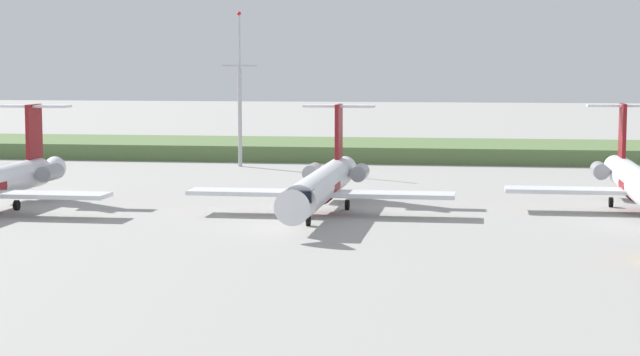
% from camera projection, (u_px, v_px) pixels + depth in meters
% --- Properties ---
extents(ground_plane, '(500.00, 500.00, 0.00)m').
position_uv_depth(ground_plane, '(351.00, 184.00, 116.28)').
color(ground_plane, '#9E9B96').
extents(grass_berm, '(320.00, 20.00, 2.10)m').
position_uv_depth(grass_berm, '(380.00, 150.00, 149.06)').
color(grass_berm, '#597542').
rests_on(grass_berm, ground).
extents(regional_jet_second, '(22.81, 31.00, 9.00)m').
position_uv_depth(regional_jet_second, '(323.00, 183.00, 93.90)').
color(regional_jet_second, silver).
rests_on(regional_jet_second, ground).
extents(regional_jet_third, '(22.81, 31.00, 9.00)m').
position_uv_depth(regional_jet_third, '(636.00, 182.00, 95.27)').
color(regional_jet_third, silver).
rests_on(regional_jet_third, ground).
extents(antenna_mast, '(4.40, 0.50, 19.28)m').
position_uv_depth(antenna_mast, '(240.00, 102.00, 135.51)').
color(antenna_mast, '#B2B2B7').
rests_on(antenna_mast, ground).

